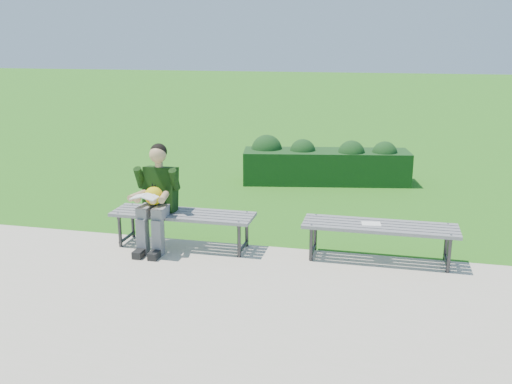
# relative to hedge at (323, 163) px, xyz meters

# --- Properties ---
(ground) EXTENTS (80.00, 80.00, 0.00)m
(ground) POSITION_rel_hedge_xyz_m (-0.34, -3.59, -0.37)
(ground) COLOR #217221
(ground) RESTS_ON ground
(walkway) EXTENTS (30.00, 3.50, 0.02)m
(walkway) POSITION_rel_hedge_xyz_m (-0.34, -5.34, -0.36)
(walkway) COLOR #B3A798
(walkway) RESTS_ON ground
(hedge) EXTENTS (3.10, 1.28, 0.86)m
(hedge) POSITION_rel_hedge_xyz_m (0.00, 0.00, 0.00)
(hedge) COLOR #113F16
(hedge) RESTS_ON ground
(bench_left) EXTENTS (1.80, 0.50, 0.46)m
(bench_left) POSITION_rel_hedge_xyz_m (-1.32, -3.84, 0.04)
(bench_left) COLOR gray
(bench_left) RESTS_ON walkway
(bench_right) EXTENTS (1.80, 0.50, 0.46)m
(bench_right) POSITION_rel_hedge_xyz_m (1.10, -3.76, 0.04)
(bench_right) COLOR gray
(bench_right) RESTS_ON walkway
(seated_boy) EXTENTS (0.56, 0.76, 1.31)m
(seated_boy) POSITION_rel_hedge_xyz_m (-1.62, -3.93, 0.34)
(seated_boy) COLOR slate
(seated_boy) RESTS_ON walkway
(paper_sheet) EXTENTS (0.24, 0.19, 0.01)m
(paper_sheet) POSITION_rel_hedge_xyz_m (1.00, -3.76, 0.10)
(paper_sheet) COLOR white
(paper_sheet) RESTS_ON bench_right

